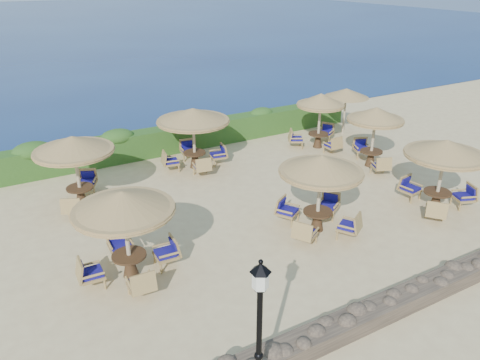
# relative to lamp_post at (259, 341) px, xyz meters

# --- Properties ---
(ground) EXTENTS (120.00, 120.00, 0.00)m
(ground) POSITION_rel_lamp_post_xyz_m (4.80, 6.80, -1.55)
(ground) COLOR #D3BD85
(ground) RESTS_ON ground
(sea) EXTENTS (160.00, 160.00, 0.00)m
(sea) POSITION_rel_lamp_post_xyz_m (4.80, 76.80, -1.55)
(sea) COLOR #0C1F51
(sea) RESTS_ON ground
(hedge) EXTENTS (18.00, 0.90, 1.20)m
(hedge) POSITION_rel_lamp_post_xyz_m (4.80, 14.00, -0.95)
(hedge) COLOR #224716
(hedge) RESTS_ON ground
(stone_wall) EXTENTS (15.00, 0.65, 0.44)m
(stone_wall) POSITION_rel_lamp_post_xyz_m (4.80, 0.60, -1.33)
(stone_wall) COLOR brown
(stone_wall) RESTS_ON ground
(lamp_post) EXTENTS (0.44, 0.44, 3.31)m
(lamp_post) POSITION_rel_lamp_post_xyz_m (0.00, 0.00, 0.00)
(lamp_post) COLOR black
(lamp_post) RESTS_ON ground
(extra_parasol) EXTENTS (2.30, 2.30, 2.41)m
(extra_parasol) POSITION_rel_lamp_post_xyz_m (12.60, 12.00, 0.62)
(extra_parasol) COLOR tan
(extra_parasol) RESTS_ON ground
(cafe_set_0) EXTENTS (2.82, 2.82, 2.65)m
(cafe_set_0) POSITION_rel_lamp_post_xyz_m (-0.92, 5.35, 0.26)
(cafe_set_0) COLOR tan
(cafe_set_0) RESTS_ON ground
(cafe_set_1) EXTENTS (2.76, 2.76, 2.65)m
(cafe_set_1) POSITION_rel_lamp_post_xyz_m (5.24, 4.79, 0.25)
(cafe_set_1) COLOR tan
(cafe_set_1) RESTS_ON ground
(cafe_set_2) EXTENTS (2.82, 2.82, 2.65)m
(cafe_set_2) POSITION_rel_lamp_post_xyz_m (9.86, 3.85, 0.35)
(cafe_set_2) COLOR tan
(cafe_set_2) RESTS_ON ground
(cafe_set_3) EXTENTS (2.82, 2.83, 2.65)m
(cafe_set_3) POSITION_rel_lamp_post_xyz_m (-1.14, 10.51, 0.46)
(cafe_set_3) COLOR tan
(cafe_set_3) RESTS_ON ground
(cafe_set_4) EXTENTS (3.09, 3.09, 2.65)m
(cafe_set_4) POSITION_rel_lamp_post_xyz_m (3.96, 11.68, 0.34)
(cafe_set_4) COLOR tan
(cafe_set_4) RESTS_ON ground
(cafe_set_5) EXTENTS (2.77, 2.53, 2.65)m
(cafe_set_5) POSITION_rel_lamp_post_xyz_m (10.18, 11.04, 0.20)
(cafe_set_5) COLOR tan
(cafe_set_5) RESTS_ON ground
(cafe_set_6) EXTENTS (2.41, 2.86, 2.65)m
(cafe_set_6) POSITION_rel_lamp_post_xyz_m (10.72, 8.04, 0.37)
(cafe_set_6) COLOR tan
(cafe_set_6) RESTS_ON ground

